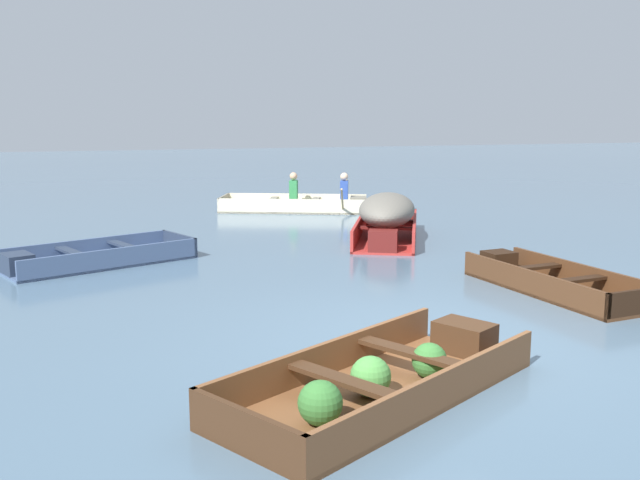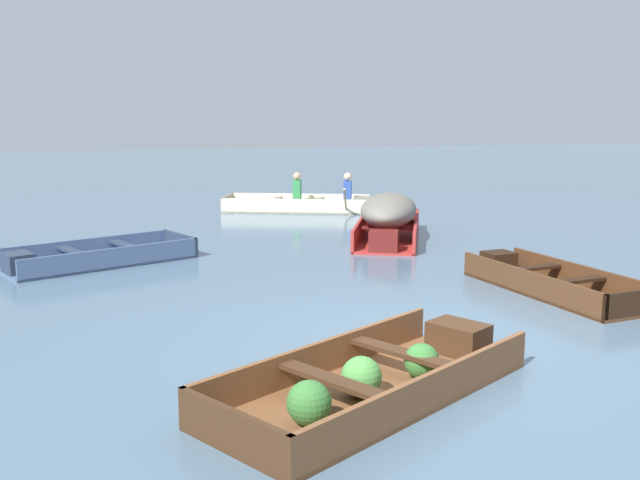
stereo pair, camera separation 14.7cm
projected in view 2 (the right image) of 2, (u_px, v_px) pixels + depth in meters
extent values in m
plane|color=slate|center=(431.00, 344.00, 7.13)|extent=(80.00, 80.00, 0.00)
cube|color=brown|center=(371.00, 393.00, 5.83)|extent=(3.14, 2.47, 0.04)
cube|color=brown|center=(321.00, 360.00, 6.18)|extent=(2.59, 1.49, 0.33)
cube|color=brown|center=(428.00, 394.00, 5.42)|extent=(2.59, 1.49, 0.33)
cube|color=#3F2716|center=(233.00, 433.00, 4.77)|extent=(0.62, 1.05, 0.33)
cube|color=#3F2716|center=(458.00, 338.00, 6.71)|extent=(0.57, 0.64, 0.30)
cube|color=#3F2716|center=(404.00, 353.00, 6.10)|extent=(0.67, 1.01, 0.04)
cube|color=#3F2716|center=(334.00, 381.00, 5.47)|extent=(0.67, 1.01, 0.04)
sphere|color=#387533|center=(422.00, 361.00, 6.07)|extent=(0.30, 0.30, 0.30)
sphere|color=#4C9342|center=(361.00, 377.00, 5.67)|extent=(0.33, 0.33, 0.33)
sphere|color=#387533|center=(309.00, 403.00, 5.16)|extent=(0.33, 0.33, 0.33)
cube|color=#AD2D28|center=(388.00, 239.00, 12.97)|extent=(2.22, 3.11, 0.04)
cube|color=#AD2D28|center=(416.00, 230.00, 12.87)|extent=(1.32, 2.67, 0.38)
cube|color=#AD2D28|center=(361.00, 229.00, 13.02)|extent=(1.32, 2.67, 0.38)
cube|color=maroon|center=(393.00, 218.00, 14.35)|extent=(0.97, 0.50, 0.38)
cube|color=maroon|center=(384.00, 241.00, 11.68)|extent=(0.58, 0.53, 0.34)
cube|color=maroon|center=(387.00, 228.00, 12.50)|extent=(0.92, 0.55, 0.04)
cube|color=maroon|center=(390.00, 221.00, 13.36)|extent=(0.92, 0.55, 0.04)
ellipsoid|color=#6B665B|center=(389.00, 210.00, 12.88)|extent=(1.94, 2.61, 0.58)
cube|color=#475B7F|center=(101.00, 262.00, 10.93)|extent=(2.99, 2.07, 0.04)
cube|color=#475B7F|center=(114.00, 259.00, 10.51)|extent=(2.59, 1.11, 0.32)
cube|color=#475B7F|center=(87.00, 248.00, 11.30)|extent=(2.59, 1.11, 0.32)
cube|color=#273246|center=(180.00, 243.00, 11.76)|extent=(0.46, 1.02, 0.32)
cube|color=#273246|center=(18.00, 263.00, 10.15)|extent=(0.52, 0.59, 0.28)
cube|color=#273246|center=(73.00, 252.00, 10.63)|extent=(0.53, 0.97, 0.04)
cube|color=#273246|center=(126.00, 245.00, 11.15)|extent=(0.53, 0.97, 0.04)
cube|color=#4C2D19|center=(553.00, 291.00, 9.15)|extent=(1.20, 2.73, 0.04)
cube|color=#4C2D19|center=(527.00, 283.00, 8.96)|extent=(0.35, 2.63, 0.33)
cube|color=#4C2D19|center=(580.00, 277.00, 9.29)|extent=(0.35, 2.63, 0.33)
cube|color=black|center=(635.00, 305.00, 7.95)|extent=(0.91, 0.15, 0.33)
cube|color=black|center=(499.00, 262.00, 10.16)|extent=(0.45, 0.40, 0.29)
cube|color=black|center=(534.00, 268.00, 9.47)|extent=(0.82, 0.25, 0.04)
cube|color=black|center=(577.00, 281.00, 8.75)|extent=(0.82, 0.25, 0.04)
cube|color=beige|center=(297.00, 210.00, 16.85)|extent=(3.59, 2.37, 0.04)
cube|color=beige|center=(300.00, 201.00, 17.37)|extent=(3.17, 1.34, 0.34)
cube|color=beige|center=(294.00, 206.00, 16.28)|extent=(3.17, 1.34, 0.34)
cube|color=gray|center=(227.00, 203.00, 16.98)|extent=(0.49, 1.09, 0.34)
cube|color=gray|center=(362.00, 204.00, 16.67)|extent=(0.53, 0.62, 0.31)
cube|color=gray|center=(319.00, 200.00, 16.76)|extent=(0.55, 1.04, 0.04)
cube|color=gray|center=(276.00, 200.00, 16.85)|extent=(0.55, 1.04, 0.04)
cube|color=#338C4C|center=(297.00, 190.00, 16.76)|extent=(0.27, 0.33, 0.44)
sphere|color=tan|center=(297.00, 176.00, 16.71)|extent=(0.18, 0.18, 0.18)
cube|color=#2D4CA5|center=(348.00, 190.00, 16.65)|extent=(0.27, 0.33, 0.44)
sphere|color=beige|center=(348.00, 177.00, 16.59)|extent=(0.18, 0.18, 0.18)
cylinder|color=tan|center=(350.00, 191.00, 17.53)|extent=(0.28, 0.61, 0.55)
cylinder|color=tan|center=(345.00, 199.00, 15.80)|extent=(0.28, 0.61, 0.55)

